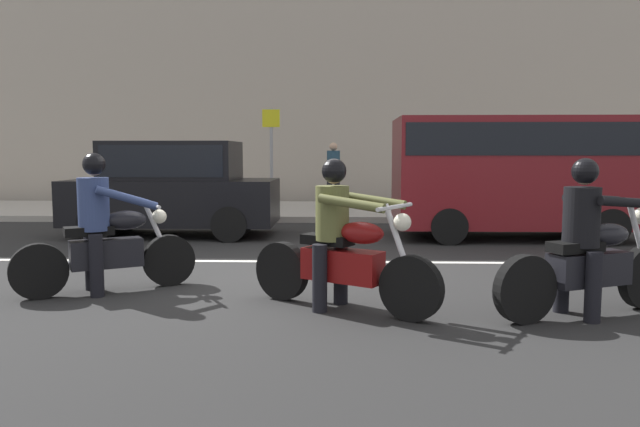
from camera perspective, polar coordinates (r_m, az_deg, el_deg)
The scene contains 10 objects.
ground_plane at distance 7.97m, azimuth -4.67°, elevation -5.72°, with size 80.00×80.00×0.00m, color #242424.
sidewalk_slab at distance 15.86m, azimuth -1.34°, elevation 0.27°, with size 40.00×4.40×0.14m, color #A8A399.
lane_marking_stripe at distance 8.90m, azimuth -6.78°, elevation -4.51°, with size 18.00×0.14×0.01m, color silver.
motorcycle_with_rider_denim_blue at distance 7.25m, azimuth -19.72°, elevation -2.00°, with size 1.81×1.14×1.58m.
motorcycle_with_rider_olive at distance 6.07m, azimuth 2.04°, elevation -3.28°, with size 1.90×1.23×1.53m.
motorcycle_with_rider_black_leather at distance 6.38m, azimuth 24.07°, elevation -3.32°, with size 2.04×1.04×1.53m.
parked_van_maroon at distance 11.73m, azimuth 18.08°, elevation 4.01°, with size 4.43×1.96×2.22m.
parked_hatchback_black at distance 11.82m, azimuth -13.69°, elevation 2.44°, with size 3.90×1.76×1.80m.
street_sign_post at distance 15.39m, azimuth -4.63°, elevation 6.13°, with size 0.44×0.08×2.56m.
pedestrian_bystander at distance 15.70m, azimuth 1.28°, elevation 4.14°, with size 0.34×0.34×1.71m.
Camera 1 is at (0.91, -7.76, 1.58)m, focal length 33.83 mm.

